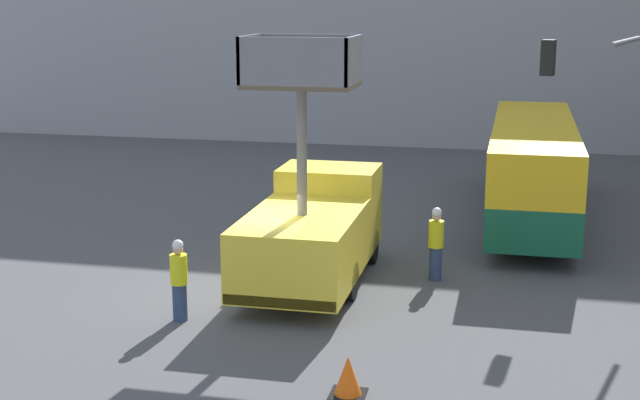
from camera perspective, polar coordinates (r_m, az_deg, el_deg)
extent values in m
plane|color=#4C4C4F|center=(21.66, -4.37, -5.93)|extent=(120.00, 120.00, 0.00)
cube|color=yellow|center=(23.83, 0.60, -0.42)|extent=(2.57, 1.84, 2.16)
cube|color=yellow|center=(21.01, -1.14, -3.05)|extent=(2.57, 4.30, 1.59)
cube|color=red|center=(19.27, -2.62, -6.57)|extent=(2.52, 0.10, 0.24)
cylinder|color=black|center=(24.34, -2.02, -2.65)|extent=(0.30, 0.92, 0.92)
cylinder|color=black|center=(23.89, 3.26, -2.96)|extent=(0.30, 0.92, 0.92)
cylinder|color=black|center=(21.51, -4.08, -4.78)|extent=(0.30, 0.92, 0.92)
cylinder|color=black|center=(21.00, 1.89, -5.20)|extent=(0.30, 0.92, 0.92)
cylinder|color=slate|center=(20.50, -1.17, 3.10)|extent=(0.24, 0.24, 2.97)
cube|color=brown|center=(20.29, -1.19, 7.38)|extent=(2.48, 1.85, 0.10)
cube|color=slate|center=(20.56, -4.48, 9.02)|extent=(0.08, 1.85, 1.05)
cube|color=slate|center=(19.99, 2.18, 8.94)|extent=(0.08, 1.85, 1.05)
cube|color=slate|center=(21.10, -0.62, 9.16)|extent=(2.48, 0.08, 1.05)
cube|color=slate|center=(19.39, -1.83, 8.82)|extent=(2.48, 0.08, 1.05)
cube|color=#145638|center=(29.14, 13.36, 0.85)|extent=(2.49, 11.91, 1.18)
cube|color=yellow|center=(28.91, 13.50, 3.40)|extent=(2.49, 11.91, 1.44)
cube|color=black|center=(28.94, 13.48, 2.97)|extent=(2.51, 11.44, 0.63)
cylinder|color=black|center=(32.86, 11.36, 1.39)|extent=(0.30, 1.14, 1.14)
cylinder|color=black|center=(32.90, 15.17, 1.21)|extent=(0.30, 1.14, 1.14)
cylinder|color=black|center=(25.66, 10.93, -1.80)|extent=(0.30, 1.14, 1.14)
cylinder|color=black|center=(25.70, 15.81, -2.04)|extent=(0.30, 1.14, 1.14)
cylinder|color=slate|center=(23.13, 19.02, 9.57)|extent=(1.11, 3.65, 0.13)
cube|color=black|center=(23.53, 14.39, 8.81)|extent=(0.39, 0.39, 0.90)
sphere|color=red|center=(23.51, 14.42, 9.42)|extent=(0.20, 0.20, 0.20)
cylinder|color=navy|center=(19.92, -8.96, -6.48)|extent=(0.32, 0.32, 0.84)
cylinder|color=yellow|center=(19.69, -9.04, -4.40)|extent=(0.38, 0.38, 0.67)
sphere|color=tan|center=(19.56, -9.08, -3.15)|extent=(0.23, 0.23, 0.23)
sphere|color=white|center=(19.53, -9.09, -2.86)|extent=(0.24, 0.24, 0.24)
cylinder|color=navy|center=(22.62, 7.39, -4.05)|extent=(0.32, 0.32, 0.86)
cylinder|color=yellow|center=(22.41, 7.45, -2.17)|extent=(0.38, 0.38, 0.68)
sphere|color=tan|center=(22.29, 7.48, -1.04)|extent=(0.23, 0.23, 0.23)
sphere|color=white|center=(22.27, 7.49, -0.78)|extent=(0.24, 0.24, 0.24)
cube|color=black|center=(16.34, 1.80, -12.32)|extent=(0.65, 0.65, 0.03)
cone|color=#F25B0F|center=(16.20, 1.81, -11.18)|extent=(0.52, 0.52, 0.74)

